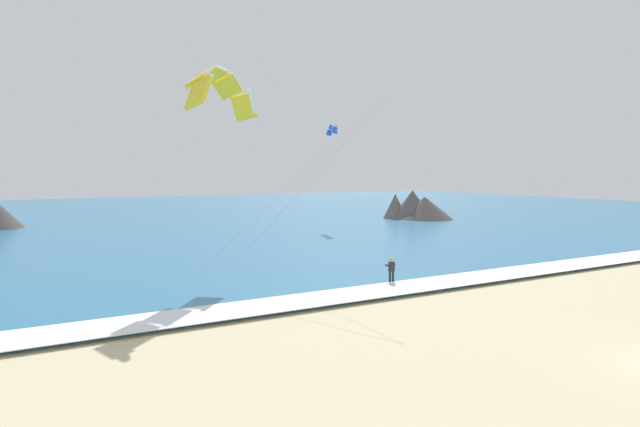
{
  "coord_description": "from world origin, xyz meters",
  "views": [
    {
      "loc": [
        -20.21,
        -9.36,
        6.87
      ],
      "look_at": [
        -4.59,
        17.82,
        4.4
      ],
      "focal_mm": 30.47,
      "sensor_mm": 36.0,
      "label": 1
    }
  ],
  "objects_px": {
    "kitesurfer": "(391,270)",
    "surfboard": "(391,285)",
    "kite_distant": "(333,128)",
    "kite_primary": "(219,88)"
  },
  "relations": [
    {
      "from": "kite_distant",
      "to": "kitesurfer",
      "type": "bearing_deg",
      "value": -115.17
    },
    {
      "from": "surfboard",
      "to": "kite_distant",
      "type": "xyz_separation_m",
      "value": [
        14.36,
        30.58,
        11.94
      ]
    },
    {
      "from": "kitesurfer",
      "to": "kite_distant",
      "type": "distance_m",
      "value": 35.52
    },
    {
      "from": "surfboard",
      "to": "kite_primary",
      "type": "distance_m",
      "value": 16.39
    },
    {
      "from": "kitesurfer",
      "to": "surfboard",
      "type": "bearing_deg",
      "value": -103.31
    },
    {
      "from": "surfboard",
      "to": "kitesurfer",
      "type": "height_order",
      "value": "kitesurfer"
    },
    {
      "from": "kitesurfer",
      "to": "kite_distant",
      "type": "bearing_deg",
      "value": 64.83
    },
    {
      "from": "kite_primary",
      "to": "kite_distant",
      "type": "relative_size",
      "value": 3.42
    },
    {
      "from": "kite_primary",
      "to": "kitesurfer",
      "type": "bearing_deg",
      "value": -43.93
    },
    {
      "from": "kitesurfer",
      "to": "kite_distant",
      "type": "height_order",
      "value": "kite_distant"
    }
  ]
}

